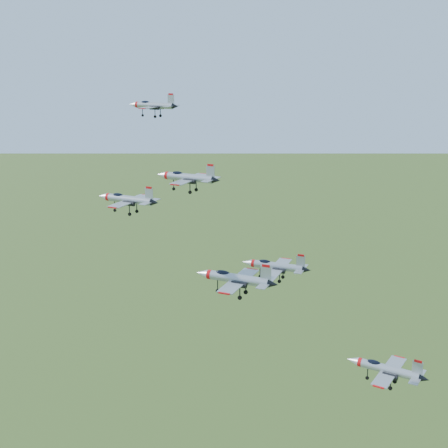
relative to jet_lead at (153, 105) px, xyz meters
The scene contains 6 objects.
jet_lead is the anchor object (origin of this frame).
jet_left_high 23.32m from the jet_lead, 29.22° to the right, with size 13.23×11.14×3.56m.
jet_right_high 39.31m from the jet_lead, 52.57° to the right, with size 11.01×9.27×2.96m.
jet_left_low 46.87m from the jet_lead, 17.32° to the right, with size 11.74×9.99×3.20m.
jet_right_low 53.52m from the jet_lead, 32.95° to the right, with size 12.74×10.78×3.44m.
jet_trail 70.24m from the jet_lead, 11.99° to the right, with size 12.76×10.61×3.41m.
Camera 1 is at (67.17, -81.50, 160.58)m, focal length 50.00 mm.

